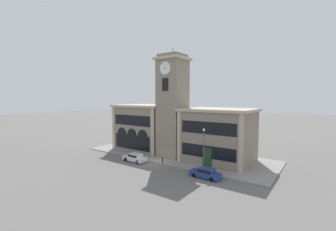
{
  "coord_description": "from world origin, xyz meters",
  "views": [
    {
      "loc": [
        23.37,
        -28.79,
        10.96
      ],
      "look_at": [
        0.57,
        2.96,
        7.89
      ],
      "focal_mm": 24.0,
      "sensor_mm": 36.0,
      "label": 1
    }
  ],
  "objects_px": {
    "parked_car_near": "(135,157)",
    "street_lamp": "(204,144)",
    "parked_car_mid": "(206,173)",
    "bollard": "(162,160)"
  },
  "relations": [
    {
      "from": "bollard",
      "to": "parked_car_mid",
      "type": "bearing_deg",
      "value": -10.28
    },
    {
      "from": "street_lamp",
      "to": "parked_car_mid",
      "type": "bearing_deg",
      "value": -55.69
    },
    {
      "from": "street_lamp",
      "to": "bollard",
      "type": "xyz_separation_m",
      "value": [
        -7.37,
        -0.3,
        -3.59
      ]
    },
    {
      "from": "parked_car_mid",
      "to": "street_lamp",
      "type": "xyz_separation_m",
      "value": [
        -1.28,
        1.87,
        3.56
      ]
    },
    {
      "from": "parked_car_near",
      "to": "parked_car_mid",
      "type": "height_order",
      "value": "parked_car_near"
    },
    {
      "from": "parked_car_near",
      "to": "parked_car_mid",
      "type": "bearing_deg",
      "value": -178.48
    },
    {
      "from": "parked_car_near",
      "to": "parked_car_mid",
      "type": "relative_size",
      "value": 1.04
    },
    {
      "from": "parked_car_near",
      "to": "street_lamp",
      "type": "relative_size",
      "value": 0.71
    },
    {
      "from": "parked_car_near",
      "to": "street_lamp",
      "type": "distance_m",
      "value": 12.74
    },
    {
      "from": "street_lamp",
      "to": "bollard",
      "type": "bearing_deg",
      "value": -177.64
    }
  ]
}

